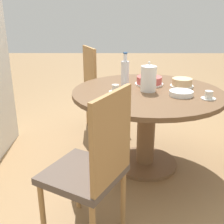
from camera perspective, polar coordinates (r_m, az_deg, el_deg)
ground_plane at (r=2.68m, az=6.61°, el=-10.44°), size 14.00×14.00×0.00m
dining_table at (r=2.45m, az=7.11°, el=0.61°), size 1.28×1.28×0.71m
chair_a at (r=3.28m, az=-2.35°, el=5.11°), size 0.55×0.55×0.97m
chair_b at (r=1.65m, az=-3.97°, el=-11.04°), size 0.57×0.57×0.97m
coffee_pot at (r=2.36m, az=7.47°, el=6.91°), size 0.13×0.13×0.25m
water_bottle at (r=2.46m, az=2.66°, el=7.87°), size 0.07×0.07×0.31m
cake_main at (r=2.59m, az=7.57°, el=6.32°), size 0.26×0.26×0.07m
cake_second at (r=2.57m, az=14.03°, el=5.78°), size 0.21×0.21×0.07m
cup_a at (r=2.12m, az=1.57°, el=3.07°), size 0.11×0.11×0.06m
cup_b at (r=2.33m, az=0.69°, el=4.65°), size 0.11×0.11×0.06m
cup_c at (r=2.27m, az=19.03°, el=3.13°), size 0.11×0.11×0.06m
plate_stack at (r=2.30m, az=13.87°, el=3.73°), size 0.19×0.19×0.04m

